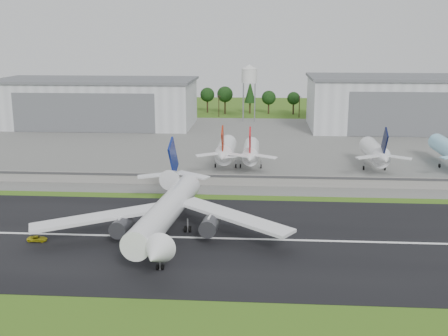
# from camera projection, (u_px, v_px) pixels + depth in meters

# --- Properties ---
(ground) EXTENTS (600.00, 600.00, 0.00)m
(ground) POSITION_uv_depth(u_px,v_px,m) (249.00, 257.00, 114.06)
(ground) COLOR #345915
(ground) RESTS_ON ground
(runway) EXTENTS (320.00, 60.00, 0.10)m
(runway) POSITION_uv_depth(u_px,v_px,m) (250.00, 239.00, 123.75)
(runway) COLOR black
(runway) RESTS_ON ground
(runway_centerline) EXTENTS (220.00, 1.00, 0.02)m
(runway_centerline) POSITION_uv_depth(u_px,v_px,m) (250.00, 239.00, 123.74)
(runway_centerline) COLOR white
(runway_centerline) RESTS_ON runway
(apron) EXTENTS (320.00, 150.00, 0.10)m
(apron) POSITION_uv_depth(u_px,v_px,m) (257.00, 145.00, 230.52)
(apron) COLOR slate
(apron) RESTS_ON ground
(blast_fence) EXTENTS (240.00, 0.61, 3.50)m
(blast_fence) POSITION_uv_depth(u_px,v_px,m) (254.00, 180.00, 167.01)
(blast_fence) COLOR gray
(blast_fence) RESTS_ON ground
(hangar_west) EXTENTS (97.00, 44.00, 23.20)m
(hangar_west) POSITION_uv_depth(u_px,v_px,m) (96.00, 102.00, 276.94)
(hangar_west) COLOR silver
(hangar_west) RESTS_ON ground
(hangar_east) EXTENTS (102.00, 47.00, 25.20)m
(hangar_east) POSITION_uv_depth(u_px,v_px,m) (416.00, 103.00, 266.07)
(hangar_east) COLOR silver
(hangar_east) RESTS_ON ground
(water_tower) EXTENTS (8.40, 8.40, 29.40)m
(water_tower) POSITION_uv_depth(u_px,v_px,m) (249.00, 74.00, 288.30)
(water_tower) COLOR #99999E
(water_tower) RESTS_ON ground
(utility_poles) EXTENTS (230.00, 3.00, 12.00)m
(utility_poles) POSITION_uv_depth(u_px,v_px,m) (259.00, 117.00, 308.18)
(utility_poles) COLOR black
(utility_poles) RESTS_ON ground
(treeline) EXTENTS (320.00, 16.00, 22.00)m
(treeline) POSITION_uv_depth(u_px,v_px,m) (259.00, 114.00, 322.74)
(treeline) COLOR black
(treeline) RESTS_ON ground
(main_airliner) EXTENTS (57.03, 59.27, 18.17)m
(main_airliner) POSITION_uv_depth(u_px,v_px,m) (166.00, 217.00, 123.48)
(main_airliner) COLOR white
(main_airliner) RESTS_ON runway
(ground_vehicle) EXTENTS (4.35, 2.16, 1.19)m
(ground_vehicle) POSITION_uv_depth(u_px,v_px,m) (37.00, 239.00, 122.26)
(ground_vehicle) COLOR gold
(ground_vehicle) RESTS_ON runway
(parked_jet_red_a) EXTENTS (7.36, 31.29, 16.80)m
(parked_jet_red_a) POSITION_uv_depth(u_px,v_px,m) (225.00, 151.00, 187.62)
(parked_jet_red_a) COLOR white
(parked_jet_red_a) RESTS_ON ground
(parked_jet_red_b) EXTENTS (7.36, 31.29, 16.47)m
(parked_jet_red_b) POSITION_uv_depth(u_px,v_px,m) (251.00, 152.00, 187.06)
(parked_jet_red_b) COLOR white
(parked_jet_red_b) RESTS_ON ground
(parked_jet_navy) EXTENTS (7.36, 31.29, 16.81)m
(parked_jet_navy) POSITION_uv_depth(u_px,v_px,m) (376.00, 153.00, 184.21)
(parked_jet_navy) COLOR white
(parked_jet_navy) RESTS_ON ground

